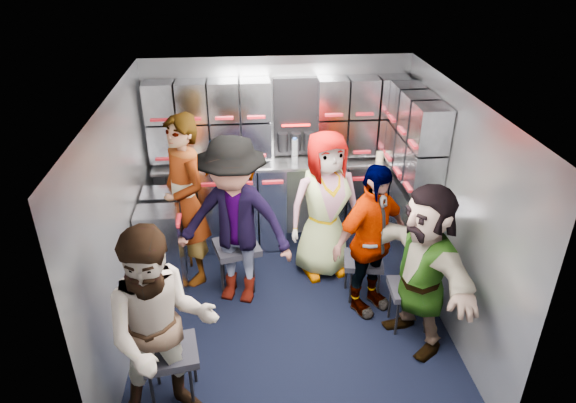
{
  "coord_description": "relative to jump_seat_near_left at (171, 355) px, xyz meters",
  "views": [
    {
      "loc": [
        -0.36,
        -3.75,
        3.23
      ],
      "look_at": [
        0.0,
        0.35,
        1.04
      ],
      "focal_mm": 32.0,
      "sensor_mm": 36.0,
      "label": 1
    }
  ],
  "objects": [
    {
      "name": "floor",
      "position": [
        0.98,
        0.84,
        -0.42
      ],
      "size": [
        3.0,
        3.0,
        0.0
      ],
      "primitive_type": "plane",
      "color": "black",
      "rests_on": "ground"
    },
    {
      "name": "wall_back",
      "position": [
        0.98,
        2.34,
        0.63
      ],
      "size": [
        2.8,
        0.04,
        2.1
      ],
      "primitive_type": "cube",
      "color": "#92979F",
      "rests_on": "ground"
    },
    {
      "name": "wall_left",
      "position": [
        -0.42,
        0.84,
        0.63
      ],
      "size": [
        0.04,
        3.0,
        2.1
      ],
      "primitive_type": "cube",
      "color": "#92979F",
      "rests_on": "ground"
    },
    {
      "name": "wall_right",
      "position": [
        2.38,
        0.84,
        0.63
      ],
      "size": [
        0.04,
        3.0,
        2.1
      ],
      "primitive_type": "cube",
      "color": "#92979F",
      "rests_on": "ground"
    },
    {
      "name": "ceiling",
      "position": [
        0.98,
        0.84,
        1.68
      ],
      "size": [
        2.8,
        3.0,
        0.02
      ],
      "primitive_type": "cube",
      "color": "silver",
      "rests_on": "wall_back"
    },
    {
      "name": "cart_bank_back",
      "position": [
        0.98,
        2.13,
        0.08
      ],
      "size": [
        2.68,
        0.38,
        0.99
      ],
      "primitive_type": "cube",
      "color": "#9B9FAA",
      "rests_on": "ground"
    },
    {
      "name": "cart_bank_left",
      "position": [
        -0.21,
        1.4,
        0.08
      ],
      "size": [
        0.38,
        0.76,
        0.99
      ],
      "primitive_type": "cube",
      "color": "#9B9FAA",
      "rests_on": "ground"
    },
    {
      "name": "counter",
      "position": [
        0.98,
        2.13,
        0.6
      ],
      "size": [
        2.68,
        0.42,
        0.03
      ],
      "primitive_type": "cube",
      "color": "silver",
      "rests_on": "cart_bank_back"
    },
    {
      "name": "locker_bank_back",
      "position": [
        0.98,
        2.19,
        1.07
      ],
      "size": [
        2.68,
        0.28,
        0.82
      ],
      "primitive_type": "cube",
      "color": "#9B9FAA",
      "rests_on": "wall_back"
    },
    {
      "name": "locker_bank_right",
      "position": [
        2.23,
        1.54,
        1.07
      ],
      "size": [
        0.28,
        1.0,
        0.82
      ],
      "primitive_type": "cube",
      "color": "#9B9FAA",
      "rests_on": "wall_right"
    },
    {
      "name": "right_cabinet",
      "position": [
        2.23,
        1.44,
        0.08
      ],
      "size": [
        0.28,
        1.2,
        1.0
      ],
      "primitive_type": "cube",
      "color": "#9B9FAA",
      "rests_on": "ground"
    },
    {
      "name": "coffee_niche",
      "position": [
        1.16,
        2.25,
        1.05
      ],
      "size": [
        0.46,
        0.16,
        0.84
      ],
      "primitive_type": null,
      "color": "black",
      "rests_on": "wall_back"
    },
    {
      "name": "red_latch_strip",
      "position": [
        0.98,
        1.93,
        0.46
      ],
      "size": [
        2.6,
        0.02,
        0.03
      ],
      "primitive_type": "cube",
      "color": "maroon",
      "rests_on": "cart_bank_back"
    },
    {
      "name": "jump_seat_near_left",
      "position": [
        0.0,
        0.0,
        0.0
      ],
      "size": [
        0.46,
        0.44,
        0.47
      ],
      "rotation": [
        0.0,
        0.0,
        0.17
      ],
      "color": "black",
      "rests_on": "ground"
    },
    {
      "name": "jump_seat_mid_left",
      "position": [
        0.49,
        1.37,
        0.02
      ],
      "size": [
        0.5,
        0.49,
        0.49
      ],
      "rotation": [
        0.0,
        0.0,
        0.26
      ],
      "color": "black",
      "rests_on": "ground"
    },
    {
      "name": "jump_seat_center",
      "position": [
        1.39,
        1.74,
        -0.05
      ],
      "size": [
        0.44,
        0.43,
        0.42
      ],
      "rotation": [
        0.0,
        0.0,
        -0.35
      ],
      "color": "black",
      "rests_on": "ground"
    },
    {
      "name": "jump_seat_mid_right",
      "position": [
        1.71,
        1.1,
        -0.03
      ],
      "size": [
        0.42,
        0.41,
        0.43
      ],
      "rotation": [
        0.0,
        0.0,
        -0.17
      ],
      "color": "black",
      "rests_on": "ground"
    },
    {
      "name": "jump_seat_near_right",
      "position": [
        2.03,
        0.63,
        -0.03
      ],
      "size": [
        0.39,
        0.37,
        0.44
      ],
      "rotation": [
        0.0,
        0.0,
        -0.05
      ],
      "color": "black",
      "rests_on": "ground"
    },
    {
      "name": "attendant_standing",
      "position": [
        0.01,
        1.58,
        0.46
      ],
      "size": [
        0.7,
        0.77,
        1.76
      ],
      "primitive_type": "imported",
      "rotation": [
        0.0,
        0.0,
        -1.0
      ],
      "color": "black",
      "rests_on": "ground"
    },
    {
      "name": "attendant_arc_a",
      "position": [
        -0.0,
        -0.18,
        0.39
      ],
      "size": [
        0.89,
        0.76,
        1.62
      ],
      "primitive_type": "imported",
      "rotation": [
        0.0,
        0.0,
        0.2
      ],
      "color": "black",
      "rests_on": "ground"
    },
    {
      "name": "attendant_arc_b",
      "position": [
        0.49,
        1.19,
        0.43
      ],
      "size": [
        1.23,
        0.94,
        1.69
      ],
      "primitive_type": "imported",
      "rotation": [
        0.0,
        0.0,
        -0.32
      ],
      "color": "black",
      "rests_on": "ground"
    },
    {
      "name": "attendant_arc_c",
      "position": [
        1.39,
        1.56,
        0.37
      ],
      "size": [
        0.86,
        0.66,
        1.56
      ],
      "primitive_type": "imported",
      "rotation": [
        0.0,
        0.0,
        0.23
      ],
      "color": "black",
      "rests_on": "ground"
    },
    {
      "name": "attendant_arc_d",
      "position": [
        1.71,
        0.92,
        0.33
      ],
      "size": [
        0.93,
        0.77,
        1.49
      ],
      "primitive_type": "imported",
      "rotation": [
        0.0,
        0.0,
        0.56
      ],
      "color": "black",
      "rests_on": "ground"
    },
    {
      "name": "attendant_arc_e",
      "position": [
        2.03,
        0.45,
        0.34
      ],
      "size": [
        0.94,
        1.47,
        1.52
      ],
      "primitive_type": "imported",
      "rotation": [
        0.0,
        0.0,
        -1.19
      ],
      "color": "black",
      "rests_on": "ground"
    },
    {
      "name": "bottle_left",
      "position": [
        0.63,
        2.08,
        0.74
      ],
      "size": [
        0.07,
        0.07,
        0.25
      ],
      "primitive_type": "cylinder",
      "color": "white",
      "rests_on": "counter"
    },
    {
      "name": "bottle_mid",
      "position": [
        0.26,
        2.08,
        0.74
      ],
      "size": [
        0.06,
        0.06,
        0.25
      ],
      "primitive_type": "cylinder",
      "color": "white",
      "rests_on": "counter"
    },
    {
      "name": "bottle_right",
      "position": [
        1.14,
        2.08,
        0.74
      ],
      "size": [
        0.06,
        0.06,
        0.26
      ],
      "primitive_type": "cylinder",
      "color": "white",
      "rests_on": "counter"
    },
    {
      "name": "cup_left",
      "position": [
        0.6,
        2.07,
        0.67
      ],
      "size": [
        0.08,
        0.08,
        0.1
      ],
      "primitive_type": "cylinder",
      "color": "tan",
      "rests_on": "counter"
    },
    {
      "name": "cup_right",
      "position": [
        2.06,
        2.07,
        0.67
      ],
      "size": [
        0.08,
        0.08,
        0.11
      ],
      "primitive_type": "cylinder",
      "color": "tan",
      "rests_on": "counter"
    }
  ]
}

